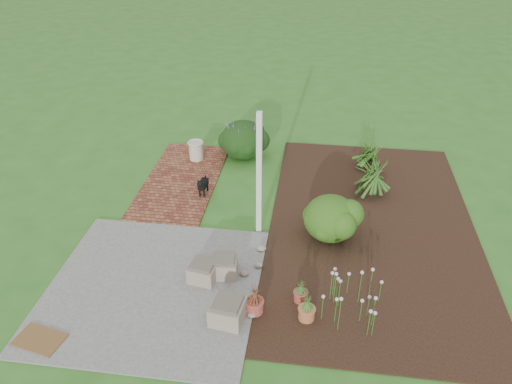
# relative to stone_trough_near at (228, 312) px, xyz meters

# --- Properties ---
(ground) EXTENTS (80.00, 80.00, 0.00)m
(ground) POSITION_rel_stone_trough_near_xyz_m (-0.13, 2.32, -0.21)
(ground) COLOR #326921
(ground) RESTS_ON ground
(concrete_patio) EXTENTS (3.50, 3.50, 0.04)m
(concrete_patio) POSITION_rel_stone_trough_near_xyz_m (-1.38, 0.57, -0.19)
(concrete_patio) COLOR #5F5F5C
(concrete_patio) RESTS_ON ground
(brick_path) EXTENTS (1.60, 3.50, 0.04)m
(brick_path) POSITION_rel_stone_trough_near_xyz_m (-1.83, 4.07, -0.19)
(brick_path) COLOR maroon
(brick_path) RESTS_ON ground
(garden_bed) EXTENTS (4.00, 7.00, 0.03)m
(garden_bed) POSITION_rel_stone_trough_near_xyz_m (2.37, 2.82, -0.19)
(garden_bed) COLOR black
(garden_bed) RESTS_ON ground
(veranda_post) EXTENTS (0.10, 0.10, 2.50)m
(veranda_post) POSITION_rel_stone_trough_near_xyz_m (0.17, 2.42, 1.04)
(veranda_post) COLOR white
(veranda_post) RESTS_ON ground
(stone_trough_near) EXTENTS (0.56, 0.56, 0.33)m
(stone_trough_near) POSITION_rel_stone_trough_near_xyz_m (0.00, 0.00, 0.00)
(stone_trough_near) COLOR #79695A
(stone_trough_near) RESTS_ON concrete_patio
(stone_trough_mid) EXTENTS (0.53, 0.53, 0.30)m
(stone_trough_mid) POSITION_rel_stone_trough_near_xyz_m (-0.58, 0.87, -0.01)
(stone_trough_mid) COLOR gray
(stone_trough_mid) RESTS_ON concrete_patio
(stone_trough_far) EXTENTS (0.49, 0.49, 0.30)m
(stone_trough_far) POSITION_rel_stone_trough_near_xyz_m (-0.26, 1.06, -0.02)
(stone_trough_far) COLOR gray
(stone_trough_far) RESTS_ON concrete_patio
(coir_doormat) EXTENTS (0.79, 0.59, 0.02)m
(coir_doormat) POSITION_rel_stone_trough_near_xyz_m (-2.70, -0.78, -0.16)
(coir_doormat) COLOR brown
(coir_doormat) RESTS_ON concrete_patio
(black_dog) EXTENTS (0.17, 0.49, 0.42)m
(black_dog) POSITION_rel_stone_trough_near_xyz_m (-1.20, 3.51, 0.09)
(black_dog) COLOR black
(black_dog) RESTS_ON brick_path
(cream_ceramic_urn) EXTENTS (0.38, 0.38, 0.45)m
(cream_ceramic_urn) POSITION_rel_stone_trough_near_xyz_m (-1.73, 5.09, 0.06)
(cream_ceramic_urn) COLOR beige
(cream_ceramic_urn) RESTS_ON brick_path
(evergreen_shrub) EXTENTS (1.22, 1.22, 0.87)m
(evergreen_shrub) POSITION_rel_stone_trough_near_xyz_m (1.53, 2.39, 0.26)
(evergreen_shrub) COLOR #12410B
(evergreen_shrub) RESTS_ON garden_bed
(agapanthus_clump_back) EXTENTS (1.31, 1.31, 0.98)m
(agapanthus_clump_back) POSITION_rel_stone_trough_near_xyz_m (2.37, 4.08, 0.31)
(agapanthus_clump_back) COLOR #1D400F
(agapanthus_clump_back) RESTS_ON garden_bed
(agapanthus_clump_front) EXTENTS (1.23, 1.23, 0.89)m
(agapanthus_clump_front) POSITION_rel_stone_trough_near_xyz_m (2.41, 5.24, 0.27)
(agapanthus_clump_front) COLOR #183F0C
(agapanthus_clump_front) RESTS_ON garden_bed
(pink_flower_patch) EXTENTS (1.38, 1.38, 0.68)m
(pink_flower_patch) POSITION_rel_stone_trough_near_xyz_m (1.90, 0.42, 0.16)
(pink_flower_patch) COLOR #113D0F
(pink_flower_patch) RESTS_ON garden_bed
(terracotta_pot_bronze) EXTENTS (0.33, 0.33, 0.22)m
(terracotta_pot_bronze) POSITION_rel_stone_trough_near_xyz_m (0.39, 0.24, -0.06)
(terracotta_pot_bronze) COLOR #AC443A
(terracotta_pot_bronze) RESTS_ON garden_bed
(terracotta_pot_small_left) EXTENTS (0.29, 0.29, 0.18)m
(terracotta_pot_small_left) POSITION_rel_stone_trough_near_xyz_m (1.09, 0.58, -0.08)
(terracotta_pot_small_left) COLOR #9E4435
(terracotta_pot_small_left) RESTS_ON garden_bed
(terracotta_pot_small_right) EXTENTS (0.30, 0.30, 0.21)m
(terracotta_pot_small_right) POSITION_rel_stone_trough_near_xyz_m (1.20, 0.20, -0.07)
(terracotta_pot_small_right) COLOR #B0663B
(terracotta_pot_small_right) RESTS_ON garden_bed
(purple_flowering_bush) EXTENTS (1.16, 1.16, 0.95)m
(purple_flowering_bush) POSITION_rel_stone_trough_near_xyz_m (-0.62, 5.45, 0.27)
(purple_flowering_bush) COLOR black
(purple_flowering_bush) RESTS_ON ground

